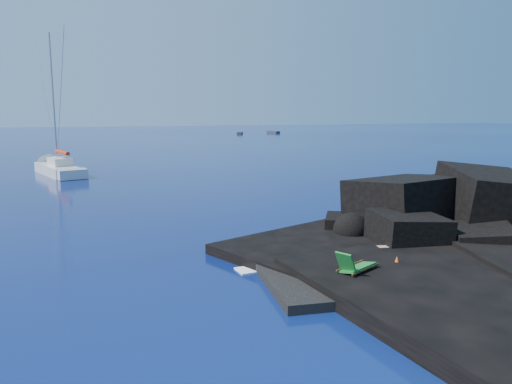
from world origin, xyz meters
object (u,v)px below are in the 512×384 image
sunbather (386,249)px  distant_boat_b (273,133)px  sailboat (59,174)px  distant_boat_a (240,134)px  deck_chair (358,261)px  marker_cone (397,262)px

sunbather → distant_boat_b: bearing=80.5°
sailboat → distant_boat_a: bearing=44.3°
sailboat → deck_chair: (11.86, -38.95, 0.98)m
sunbather → marker_cone: 2.25m
marker_cone → deck_chair: bearing=-168.3°
sailboat → sunbather: 39.33m
deck_chair → sunbather: 3.80m
sailboat → deck_chair: 40.73m
sailboat → marker_cone: size_ratio=27.64×
distant_boat_a → sunbather: bearing=-81.8°
marker_cone → distant_boat_b: (40.90, 120.29, -0.61)m
distant_boat_a → distant_boat_b: (10.80, 2.15, 0.00)m
distant_boat_a → distant_boat_b: 11.02m
deck_chair → distant_boat_b: size_ratio=0.40×
distant_boat_a → distant_boat_b: bearing=33.6°
deck_chair → marker_cone: (1.97, 0.41, -0.37)m
sunbather → distant_boat_b: sunbather is taller
marker_cone → distant_boat_a: marker_cone is taller
distant_boat_b → deck_chair: bearing=-125.9°
sailboat → sunbather: size_ratio=7.52×
sailboat → distant_boat_b: bearing=39.4°
deck_chair → sunbather: deck_chair is taller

